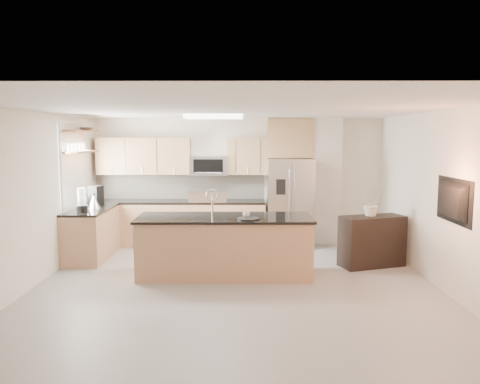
{
  "coord_description": "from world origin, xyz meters",
  "views": [
    {
      "loc": [
        0.11,
        -6.55,
        2.21
      ],
      "look_at": [
        0.05,
        1.3,
        1.29
      ],
      "focal_mm": 35.0,
      "sensor_mm": 36.0,
      "label": 1
    }
  ],
  "objects_px": {
    "microwave": "(209,166)",
    "refrigerator": "(290,202)",
    "bowl": "(87,128)",
    "television": "(448,201)",
    "island": "(225,246)",
    "kettle": "(94,201)",
    "cup": "(246,215)",
    "credenza": "(372,241)",
    "blender": "(82,202)",
    "flower_vase": "(372,198)",
    "coffee_maker": "(96,196)",
    "platter": "(248,219)",
    "range": "(209,222)"
  },
  "relations": [
    {
      "from": "refrigerator",
      "to": "kettle",
      "type": "xyz_separation_m",
      "value": [
        -3.68,
        -0.98,
        0.15
      ]
    },
    {
      "from": "refrigerator",
      "to": "island",
      "type": "height_order",
      "value": "refrigerator"
    },
    {
      "from": "kettle",
      "to": "bowl",
      "type": "distance_m",
      "value": 1.42
    },
    {
      "from": "microwave",
      "to": "blender",
      "type": "distance_m",
      "value": 2.7
    },
    {
      "from": "cup",
      "to": "flower_vase",
      "type": "height_order",
      "value": "flower_vase"
    },
    {
      "from": "platter",
      "to": "blender",
      "type": "bearing_deg",
      "value": 163.2
    },
    {
      "from": "kettle",
      "to": "coffee_maker",
      "type": "distance_m",
      "value": 0.35
    },
    {
      "from": "microwave",
      "to": "platter",
      "type": "distance_m",
      "value": 2.71
    },
    {
      "from": "microwave",
      "to": "coffee_maker",
      "type": "xyz_separation_m",
      "value": [
        -2.1,
        -0.81,
        -0.53
      ]
    },
    {
      "from": "bowl",
      "to": "television",
      "type": "bearing_deg",
      "value": -23.64
    },
    {
      "from": "microwave",
      "to": "cup",
      "type": "height_order",
      "value": "microwave"
    },
    {
      "from": "blender",
      "to": "television",
      "type": "bearing_deg",
      "value": -16.01
    },
    {
      "from": "cup",
      "to": "credenza",
      "type": "bearing_deg",
      "value": 16.89
    },
    {
      "from": "credenza",
      "to": "flower_vase",
      "type": "distance_m",
      "value": 0.74
    },
    {
      "from": "island",
      "to": "television",
      "type": "relative_size",
      "value": 2.59
    },
    {
      "from": "range",
      "to": "blender",
      "type": "bearing_deg",
      "value": -143.8
    },
    {
      "from": "island",
      "to": "flower_vase",
      "type": "relative_size",
      "value": 4.53
    },
    {
      "from": "credenza",
      "to": "kettle",
      "type": "relative_size",
      "value": 3.93
    },
    {
      "from": "flower_vase",
      "to": "cup",
      "type": "bearing_deg",
      "value": -162.45
    },
    {
      "from": "flower_vase",
      "to": "credenza",
      "type": "bearing_deg",
      "value": -41.38
    },
    {
      "from": "refrigerator",
      "to": "credenza",
      "type": "distance_m",
      "value": 2.04
    },
    {
      "from": "refrigerator",
      "to": "platter",
      "type": "bearing_deg",
      "value": -110.44
    },
    {
      "from": "blender",
      "to": "platter",
      "type": "bearing_deg",
      "value": -16.8
    },
    {
      "from": "coffee_maker",
      "to": "bowl",
      "type": "bearing_deg",
      "value": 150.86
    },
    {
      "from": "island",
      "to": "television",
      "type": "height_order",
      "value": "television"
    },
    {
      "from": "kettle",
      "to": "bowl",
      "type": "bearing_deg",
      "value": 117.87
    },
    {
      "from": "cup",
      "to": "coffee_maker",
      "type": "xyz_separation_m",
      "value": [
        -2.85,
        1.55,
        0.1
      ]
    },
    {
      "from": "microwave",
      "to": "refrigerator",
      "type": "distance_m",
      "value": 1.82
    },
    {
      "from": "platter",
      "to": "flower_vase",
      "type": "bearing_deg",
      "value": 21.24
    },
    {
      "from": "platter",
      "to": "kettle",
      "type": "relative_size",
      "value": 1.22
    },
    {
      "from": "flower_vase",
      "to": "television",
      "type": "relative_size",
      "value": 0.57
    },
    {
      "from": "credenza",
      "to": "blender",
      "type": "height_order",
      "value": "blender"
    },
    {
      "from": "blender",
      "to": "television",
      "type": "xyz_separation_m",
      "value": [
        5.58,
        -1.6,
        0.25
      ]
    },
    {
      "from": "coffee_maker",
      "to": "television",
      "type": "xyz_separation_m",
      "value": [
        5.61,
        -2.43,
        0.25
      ]
    },
    {
      "from": "coffee_maker",
      "to": "platter",
      "type": "bearing_deg",
      "value": -30.48
    },
    {
      "from": "island",
      "to": "kettle",
      "type": "bearing_deg",
      "value": 154.65
    },
    {
      "from": "platter",
      "to": "television",
      "type": "bearing_deg",
      "value": -15.16
    },
    {
      "from": "island",
      "to": "kettle",
      "type": "distance_m",
      "value": 2.74
    },
    {
      "from": "blender",
      "to": "credenza",
      "type": "bearing_deg",
      "value": -0.73
    },
    {
      "from": "platter",
      "to": "bowl",
      "type": "xyz_separation_m",
      "value": [
        -3.04,
        1.78,
        1.41
      ]
    },
    {
      "from": "coffee_maker",
      "to": "island",
      "type": "bearing_deg",
      "value": -30.24
    },
    {
      "from": "refrigerator",
      "to": "kettle",
      "type": "distance_m",
      "value": 3.82
    },
    {
      "from": "flower_vase",
      "to": "kettle",
      "type": "bearing_deg",
      "value": 173.78
    },
    {
      "from": "microwave",
      "to": "refrigerator",
      "type": "xyz_separation_m",
      "value": [
        1.66,
        -0.17,
        -0.74
      ]
    },
    {
      "from": "range",
      "to": "credenza",
      "type": "distance_m",
      "value": 3.32
    },
    {
      "from": "cup",
      "to": "flower_vase",
      "type": "relative_size",
      "value": 0.18
    },
    {
      "from": "kettle",
      "to": "flower_vase",
      "type": "distance_m",
      "value": 4.96
    },
    {
      "from": "island",
      "to": "blender",
      "type": "xyz_separation_m",
      "value": [
        -2.49,
        0.63,
        0.62
      ]
    },
    {
      "from": "platter",
      "to": "television",
      "type": "distance_m",
      "value": 2.85
    },
    {
      "from": "refrigerator",
      "to": "bowl",
      "type": "height_order",
      "value": "bowl"
    }
  ]
}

